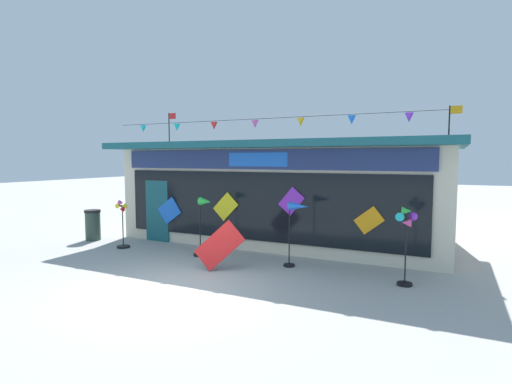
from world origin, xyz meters
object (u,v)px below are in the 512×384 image
(display_kite_on_ground, at_px, (219,246))
(wind_spinner_center_left, at_px, (296,217))
(wind_spinner_center_right, at_px, (406,231))
(wind_spinner_far_left, at_px, (122,223))
(trash_bin, at_px, (93,225))
(kite_shop_building, at_px, (286,191))
(wind_spinner_left, at_px, (204,218))

(display_kite_on_ground, bearing_deg, wind_spinner_center_left, 34.95)
(wind_spinner_center_right, xyz_separation_m, display_kite_on_ground, (-4.17, -0.75, -0.57))
(wind_spinner_far_left, distance_m, trash_bin, 1.82)
(wind_spinner_center_right, bearing_deg, display_kite_on_ground, -169.83)
(kite_shop_building, relative_size, display_kite_on_ground, 9.15)
(kite_shop_building, height_order, wind_spinner_center_right, kite_shop_building)
(wind_spinner_far_left, height_order, wind_spinner_left, wind_spinner_left)
(wind_spinner_center_right, distance_m, display_kite_on_ground, 4.27)
(display_kite_on_ground, bearing_deg, kite_shop_building, 89.95)
(trash_bin, bearing_deg, display_kite_on_ground, -12.67)
(wind_spinner_far_left, distance_m, wind_spinner_center_right, 8.14)
(wind_spinner_center_left, bearing_deg, wind_spinner_center_right, -7.67)
(wind_spinner_far_left, relative_size, wind_spinner_center_right, 0.85)
(wind_spinner_center_right, relative_size, trash_bin, 1.69)
(trash_bin, bearing_deg, wind_spinner_left, -3.02)
(wind_spinner_left, distance_m, wind_spinner_center_left, 2.72)
(kite_shop_building, distance_m, wind_spinner_center_left, 3.55)
(wind_spinner_left, bearing_deg, wind_spinner_center_left, 1.15)
(wind_spinner_far_left, bearing_deg, wind_spinner_center_left, 2.65)
(kite_shop_building, relative_size, wind_spinner_center_left, 6.44)
(wind_spinner_far_left, relative_size, display_kite_on_ground, 1.26)
(wind_spinner_center_right, height_order, trash_bin, wind_spinner_center_right)
(wind_spinner_left, height_order, wind_spinner_center_right, wind_spinner_center_right)
(wind_spinner_far_left, height_order, wind_spinner_center_left, wind_spinner_center_left)
(wind_spinner_center_right, bearing_deg, wind_spinner_far_left, 179.34)
(wind_spinner_center_left, height_order, display_kite_on_ground, wind_spinner_center_left)
(wind_spinner_far_left, height_order, display_kite_on_ground, wind_spinner_far_left)
(wind_spinner_far_left, height_order, wind_spinner_center_right, wind_spinner_center_right)
(wind_spinner_far_left, relative_size, wind_spinner_center_left, 0.88)
(trash_bin, distance_m, display_kite_on_ground, 5.86)
(wind_spinner_center_right, bearing_deg, wind_spinner_center_left, 172.33)
(wind_spinner_left, bearing_deg, display_kite_on_ground, -42.48)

